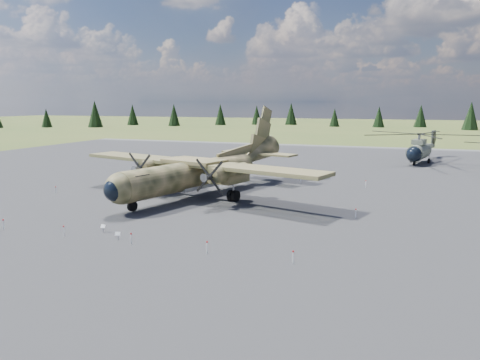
% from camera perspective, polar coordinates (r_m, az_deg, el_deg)
% --- Properties ---
extents(ground, '(500.00, 500.00, 0.00)m').
position_cam_1_polar(ground, '(47.50, -6.32, -2.98)').
color(ground, brown).
rests_on(ground, ground).
extents(apron, '(120.00, 120.00, 0.04)m').
position_cam_1_polar(apron, '(56.47, -1.87, -0.93)').
color(apron, '#5B5C60').
rests_on(apron, ground).
extents(transport_plane, '(30.96, 27.66, 10.31)m').
position_cam_1_polar(transport_plane, '(51.59, -4.76, 1.38)').
color(transport_plane, '#35381E').
rests_on(transport_plane, ground).
extents(helicopter_near, '(23.83, 25.20, 5.10)m').
position_cam_1_polar(helicopter_near, '(83.66, 21.06, 4.34)').
color(helicopter_near, slate).
rests_on(helicopter_near, ground).
extents(info_placard_left, '(0.43, 0.22, 0.64)m').
position_cam_1_polar(info_placard_left, '(38.76, -16.33, -5.53)').
color(info_placard_left, gray).
rests_on(info_placard_left, ground).
extents(info_placard_right, '(0.43, 0.24, 0.63)m').
position_cam_1_polar(info_placard_right, '(36.33, -14.67, -6.47)').
color(info_placard_right, gray).
rests_on(info_placard_right, ground).
extents(barrier_fence, '(33.12, 29.62, 0.85)m').
position_cam_1_polar(barrier_fence, '(47.53, -6.87, -2.36)').
color(barrier_fence, white).
rests_on(barrier_fence, ground).
extents(treeline, '(337.12, 342.43, 11.00)m').
position_cam_1_polar(treeline, '(52.42, -7.84, 3.48)').
color(treeline, black).
rests_on(treeline, ground).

